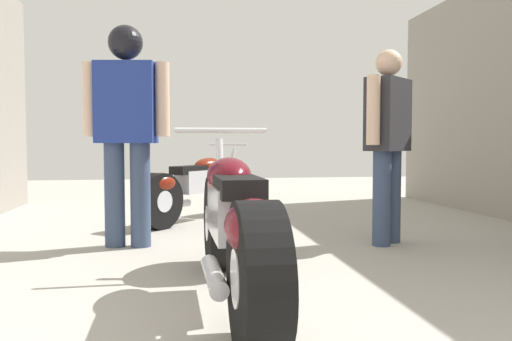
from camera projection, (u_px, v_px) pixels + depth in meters
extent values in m
plane|color=#A8A399|center=(285.00, 263.00, 3.53)|extent=(17.53, 17.53, 0.00)
cylinder|color=black|center=(220.00, 223.00, 3.36)|extent=(0.19, 0.62, 0.62)
cylinder|color=silver|center=(220.00, 223.00, 3.36)|extent=(0.19, 0.24, 0.23)
cylinder|color=black|center=(257.00, 278.00, 1.99)|extent=(0.19, 0.62, 0.62)
cylinder|color=silver|center=(257.00, 278.00, 1.99)|extent=(0.19, 0.24, 0.23)
cube|color=silver|center=(234.00, 211.00, 2.66)|extent=(0.24, 0.62, 0.27)
ellipsoid|color=#5B0F19|center=(229.00, 176.00, 2.86)|extent=(0.26, 0.51, 0.21)
cube|color=black|center=(238.00, 187.00, 2.48)|extent=(0.22, 0.47, 0.10)
ellipsoid|color=#5B0F19|center=(255.00, 227.00, 2.02)|extent=(0.26, 0.43, 0.23)
cylinder|color=silver|center=(221.00, 180.00, 3.31)|extent=(0.05, 0.24, 0.56)
cylinder|color=silver|center=(221.00, 130.00, 3.25)|extent=(0.60, 0.05, 0.03)
cylinder|color=silver|center=(214.00, 276.00, 2.37)|extent=(0.10, 0.53, 0.09)
cylinder|color=black|center=(231.00, 191.00, 5.99)|extent=(0.50, 0.53, 0.55)
cylinder|color=silver|center=(231.00, 191.00, 5.99)|extent=(0.28, 0.28, 0.21)
cylinder|color=black|center=(158.00, 201.00, 4.94)|extent=(0.50, 0.53, 0.55)
cylinder|color=silver|center=(158.00, 201.00, 4.94)|extent=(0.28, 0.28, 0.21)
cube|color=silver|center=(198.00, 181.00, 5.46)|extent=(0.52, 0.55, 0.24)
ellipsoid|color=maroon|center=(209.00, 166.00, 5.61)|extent=(0.47, 0.49, 0.19)
cube|color=black|center=(189.00, 170.00, 5.32)|extent=(0.42, 0.44, 0.09)
ellipsoid|color=maroon|center=(161.00, 183.00, 4.96)|extent=(0.42, 0.43, 0.21)
cylinder|color=silver|center=(230.00, 169.00, 5.95)|extent=(0.18, 0.19, 0.50)
cylinder|color=silver|center=(228.00, 145.00, 5.91)|extent=(0.42, 0.38, 0.03)
cylinder|color=silver|center=(174.00, 205.00, 5.32)|extent=(0.37, 0.41, 0.08)
cylinder|color=#384766|center=(382.00, 199.00, 4.12)|extent=(0.21, 0.21, 0.78)
cylinder|color=#384766|center=(392.00, 197.00, 4.27)|extent=(0.21, 0.21, 0.78)
cube|color=#2D2D33|center=(388.00, 115.00, 4.16)|extent=(0.48, 0.46, 0.60)
cylinder|color=beige|center=(373.00, 110.00, 3.95)|extent=(0.15, 0.15, 0.55)
cylinder|color=beige|center=(401.00, 113.00, 4.36)|extent=(0.15, 0.15, 0.55)
sphere|color=beige|center=(389.00, 63.00, 4.13)|extent=(0.22, 0.22, 0.22)
cylinder|color=#384766|center=(140.00, 195.00, 4.08)|extent=(0.19, 0.19, 0.84)
cylinder|color=#384766|center=(115.00, 195.00, 4.08)|extent=(0.19, 0.19, 0.84)
cube|color=navy|center=(126.00, 103.00, 4.04)|extent=(0.50, 0.32, 0.65)
cylinder|color=beige|center=(162.00, 100.00, 4.04)|extent=(0.13, 0.13, 0.59)
cylinder|color=beige|center=(90.00, 100.00, 4.04)|extent=(0.13, 0.13, 0.59)
sphere|color=black|center=(125.00, 45.00, 4.02)|extent=(0.23, 0.23, 0.23)
sphere|color=black|center=(125.00, 43.00, 4.02)|extent=(0.28, 0.28, 0.28)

